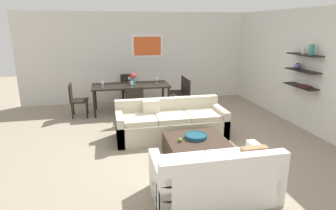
{
  "coord_description": "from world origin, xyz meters",
  "views": [
    {
      "loc": [
        -1.38,
        -5.27,
        2.34
      ],
      "look_at": [
        -0.19,
        0.2,
        0.75
      ],
      "focal_mm": 30.47,
      "sensor_mm": 36.0,
      "label": 1
    }
  ],
  "objects": [
    {
      "name": "back_wall_unit",
      "position": [
        0.29,
        3.53,
        1.35
      ],
      "size": [
        8.4,
        0.09,
        2.7
      ],
      "color": "silver",
      "rests_on": "ground"
    },
    {
      "name": "right_wall_shelf_unit",
      "position": [
        3.03,
        0.59,
        1.35
      ],
      "size": [
        0.34,
        8.2,
        2.7
      ],
      "color": "silver",
      "rests_on": "ground"
    },
    {
      "name": "wine_glass_right_far",
      "position": [
        -0.01,
        2.49,
        0.85
      ],
      "size": [
        0.06,
        0.06,
        0.14
      ],
      "color": "silver",
      "rests_on": "dining_table"
    },
    {
      "name": "ground_plane",
      "position": [
        0.0,
        0.0,
        0.0
      ],
      "size": [
        18.0,
        18.0,
        0.0
      ],
      "primitive_type": "plane",
      "color": "gray"
    },
    {
      "name": "decorative_bowl",
      "position": [
        0.11,
        -0.74,
        0.42
      ],
      "size": [
        0.4,
        0.4,
        0.07
      ],
      "color": "navy",
      "rests_on": "coffee_table"
    },
    {
      "name": "dining_chair_foot",
      "position": [
        -0.76,
        1.53,
        0.5
      ],
      "size": [
        0.44,
        0.44,
        0.88
      ],
      "color": "black",
      "rests_on": "ground"
    },
    {
      "name": "wine_glass_left_near",
      "position": [
        -1.5,
        2.27,
        0.85
      ],
      "size": [
        0.06,
        0.06,
        0.14
      ],
      "color": "silver",
      "rests_on": "dining_table"
    },
    {
      "name": "wine_glass_head",
      "position": [
        -0.76,
        2.77,
        0.85
      ],
      "size": [
        0.07,
        0.07,
        0.15
      ],
      "color": "silver",
      "rests_on": "dining_table"
    },
    {
      "name": "wine_glass_foot",
      "position": [
        -0.76,
        1.99,
        0.87
      ],
      "size": [
        0.07,
        0.07,
        0.18
      ],
      "color": "silver",
      "rests_on": "dining_table"
    },
    {
      "name": "dining_chair_right_near",
      "position": [
        0.68,
        2.18,
        0.5
      ],
      "size": [
        0.44,
        0.44,
        0.88
      ],
      "color": "black",
      "rests_on": "ground"
    },
    {
      "name": "dining_chair_right_far",
      "position": [
        0.68,
        2.58,
        0.5
      ],
      "size": [
        0.44,
        0.44,
        0.88
      ],
      "color": "black",
      "rests_on": "ground"
    },
    {
      "name": "dining_chair_left_near",
      "position": [
        -2.2,
        2.18,
        0.5
      ],
      "size": [
        0.44,
        0.44,
        0.88
      ],
      "color": "black",
      "rests_on": "ground"
    },
    {
      "name": "dining_chair_head",
      "position": [
        -0.76,
        3.24,
        0.5
      ],
      "size": [
        0.44,
        0.44,
        0.88
      ],
      "color": "black",
      "rests_on": "ground"
    },
    {
      "name": "dining_table",
      "position": [
        -0.76,
        2.38,
        0.68
      ],
      "size": [
        2.07,
        0.9,
        0.75
      ],
      "color": "black",
      "rests_on": "ground"
    },
    {
      "name": "loveseat_white",
      "position": [
        -0.0,
        -1.98,
        0.29
      ],
      "size": [
        1.68,
        0.9,
        0.78
      ],
      "color": "white",
      "rests_on": "ground"
    },
    {
      "name": "centerpiece_vase",
      "position": [
        -0.69,
        2.36,
        0.93
      ],
      "size": [
        0.16,
        0.16,
        0.32
      ],
      "color": "teal",
      "rests_on": "dining_table"
    },
    {
      "name": "coffee_table",
      "position": [
        0.11,
        -0.78,
        0.19
      ],
      "size": [
        1.05,
        0.96,
        0.38
      ],
      "color": "#38281E",
      "rests_on": "ground"
    },
    {
      "name": "apple_on_coffee_table",
      "position": [
        -0.21,
        -0.85,
        0.42
      ],
      "size": [
        0.07,
        0.07,
        0.07
      ],
      "primitive_type": "sphere",
      "color": "#669E2D",
      "rests_on": "coffee_table"
    },
    {
      "name": "sofa_beige",
      "position": [
        -0.11,
        0.34,
        0.29
      ],
      "size": [
        2.3,
        0.9,
        0.78
      ],
      "color": "beige",
      "rests_on": "ground"
    }
  ]
}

